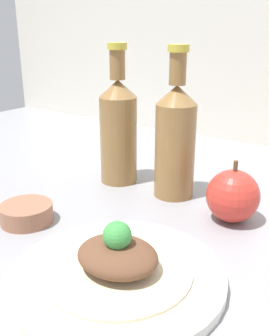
{
  "coord_description": "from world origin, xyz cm",
  "views": [
    {
      "loc": [
        28.62,
        -46.82,
        29.02
      ],
      "look_at": [
        -2.39,
        -1.71,
        9.2
      ],
      "focal_mm": 42.0,
      "sensor_mm": 36.0,
      "label": 1
    }
  ],
  "objects_px": {
    "cider_bottle_right": "(175,138)",
    "plated_food": "(118,258)",
    "dipping_bowl": "(27,213)",
    "cider_bottle_left": "(118,128)",
    "plate": "(118,274)",
    "apple": "(233,196)"
  },
  "relations": [
    {
      "from": "cider_bottle_left",
      "to": "cider_bottle_right",
      "type": "distance_m",
      "value": 0.12
    },
    {
      "from": "plated_food",
      "to": "dipping_bowl",
      "type": "xyz_separation_m",
      "value": [
        -0.21,
        0.04,
        -0.02
      ]
    },
    {
      "from": "apple",
      "to": "cider_bottle_right",
      "type": "bearing_deg",
      "value": 163.86
    },
    {
      "from": "plated_food",
      "to": "dipping_bowl",
      "type": "relative_size",
      "value": 2.2
    },
    {
      "from": "cider_bottle_right",
      "to": "plate",
      "type": "bearing_deg",
      "value": -74.88
    },
    {
      "from": "dipping_bowl",
      "to": "cider_bottle_left",
      "type": "bearing_deg",
      "value": 86.33
    },
    {
      "from": "cider_bottle_right",
      "to": "dipping_bowl",
      "type": "distance_m",
      "value": 0.28
    },
    {
      "from": "plated_food",
      "to": "cider_bottle_right",
      "type": "relative_size",
      "value": 0.68
    },
    {
      "from": "apple",
      "to": "dipping_bowl",
      "type": "bearing_deg",
      "value": -144.46
    },
    {
      "from": "plated_food",
      "to": "apple",
      "type": "distance_m",
      "value": 0.23
    },
    {
      "from": "plate",
      "to": "cider_bottle_left",
      "type": "xyz_separation_m",
      "value": [
        -0.19,
        0.26,
        0.1
      ]
    },
    {
      "from": "cider_bottle_right",
      "to": "apple",
      "type": "height_order",
      "value": "cider_bottle_right"
    },
    {
      "from": "cider_bottle_right",
      "to": "plated_food",
      "type": "bearing_deg",
      "value": -74.88
    },
    {
      "from": "cider_bottle_left",
      "to": "apple",
      "type": "xyz_separation_m",
      "value": [
        0.25,
        -0.04,
        -0.06
      ]
    },
    {
      "from": "plate",
      "to": "cider_bottle_right",
      "type": "relative_size",
      "value": 0.98
    },
    {
      "from": "apple",
      "to": "plate",
      "type": "bearing_deg",
      "value": -103.02
    },
    {
      "from": "apple",
      "to": "dipping_bowl",
      "type": "relative_size",
      "value": 1.21
    },
    {
      "from": "dipping_bowl",
      "to": "apple",
      "type": "bearing_deg",
      "value": 35.54
    },
    {
      "from": "apple",
      "to": "dipping_bowl",
      "type": "height_order",
      "value": "apple"
    },
    {
      "from": "cider_bottle_right",
      "to": "apple",
      "type": "bearing_deg",
      "value": -16.14
    },
    {
      "from": "plate",
      "to": "apple",
      "type": "distance_m",
      "value": 0.24
    },
    {
      "from": "cider_bottle_left",
      "to": "plate",
      "type": "bearing_deg",
      "value": -53.61
    }
  ]
}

